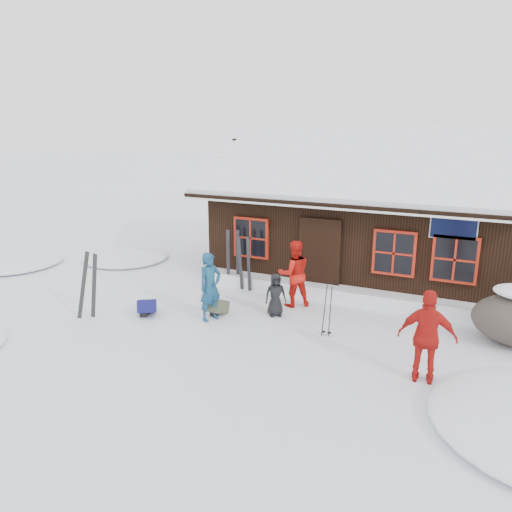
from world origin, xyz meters
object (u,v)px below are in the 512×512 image
(skier_orange_left, at_px, (294,274))
(ski_pair_left, at_px, (89,286))
(skier_orange_right, at_px, (427,337))
(backpack_blue, at_px, (147,309))
(backpack_olive, at_px, (217,309))
(skier_teal, at_px, (210,287))
(ski_poles, at_px, (327,312))
(skier_crouched, at_px, (276,295))

(skier_orange_left, relative_size, ski_pair_left, 1.01)
(skier_orange_right, distance_m, ski_pair_left, 7.49)
(skier_orange_left, height_order, backpack_blue, skier_orange_left)
(backpack_olive, bearing_deg, skier_orange_right, -12.58)
(skier_teal, relative_size, ski_poles, 1.36)
(skier_crouched, relative_size, ski_pair_left, 0.63)
(skier_orange_right, relative_size, ski_poles, 1.44)
(skier_orange_right, height_order, backpack_olive, skier_orange_right)
(skier_crouched, bearing_deg, skier_orange_left, 42.80)
(skier_teal, relative_size, backpack_blue, 2.93)
(skier_orange_left, bearing_deg, ski_pair_left, -1.89)
(skier_orange_left, distance_m, skier_crouched, 0.88)
(backpack_blue, bearing_deg, ski_poles, -23.65)
(backpack_blue, height_order, backpack_olive, backpack_blue)
(ski_pair_left, distance_m, backpack_blue, 1.45)
(skier_teal, height_order, skier_orange_right, skier_orange_right)
(skier_orange_right, bearing_deg, skier_orange_left, -40.80)
(backpack_blue, bearing_deg, skier_orange_right, -36.80)
(skier_teal, xyz_separation_m, skier_orange_right, (4.87, -0.89, 0.05))
(skier_orange_left, distance_m, ski_poles, 1.95)
(skier_teal, relative_size, skier_crouched, 1.55)
(skier_crouched, distance_m, ski_pair_left, 4.36)
(ski_poles, bearing_deg, backpack_olive, 178.66)
(ski_poles, height_order, backpack_blue, ski_poles)
(ski_pair_left, bearing_deg, backpack_olive, 15.59)
(skier_crouched, distance_m, backpack_olive, 1.45)
(skier_orange_left, height_order, ski_poles, skier_orange_left)
(ski_poles, bearing_deg, skier_crouched, 157.22)
(skier_crouched, bearing_deg, ski_poles, -59.25)
(ski_poles, bearing_deg, skier_orange_right, -28.09)
(skier_teal, height_order, skier_orange_left, skier_orange_left)
(backpack_blue, bearing_deg, skier_crouched, -8.09)
(skier_teal, xyz_separation_m, skier_orange_left, (1.42, 1.68, 0.03))
(skier_crouched, height_order, backpack_blue, skier_crouched)
(skier_crouched, relative_size, ski_poles, 0.88)
(ski_pair_left, bearing_deg, skier_orange_left, 21.35)
(skier_teal, relative_size, skier_orange_right, 0.94)
(skier_orange_right, relative_size, skier_crouched, 1.65)
(skier_orange_left, relative_size, backpack_blue, 3.05)
(skier_crouched, relative_size, backpack_blue, 1.89)
(ski_poles, distance_m, backpack_blue, 4.32)
(backpack_olive, bearing_deg, ski_pair_left, -149.87)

